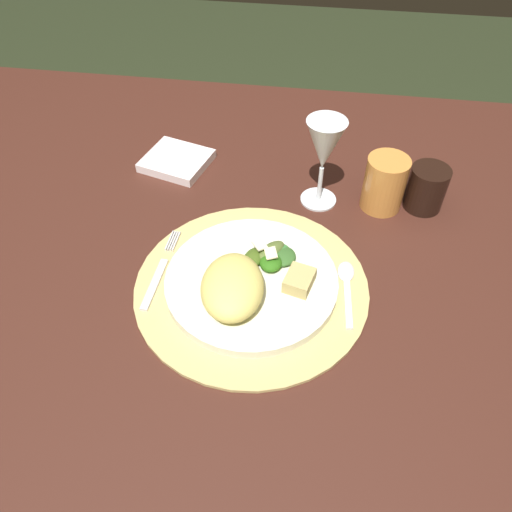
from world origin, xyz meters
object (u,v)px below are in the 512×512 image
Objects in this scene: dining_table at (222,290)px; dinner_plate at (251,281)px; spoon at (347,282)px; fork at (160,272)px; dark_tumbler at (426,188)px; wine_glass at (324,148)px; amber_tumbler at (384,183)px; napkin at (177,161)px.

dining_table is 5.42× the size of dinner_plate.
dining_table is at bearing 161.98° from spoon.
dark_tumbler is (0.43, 0.24, 0.03)m from fork.
dinner_plate reaches higher than dining_table.
dinner_plate is 0.27m from wine_glass.
fork is (-0.15, 0.00, -0.01)m from dinner_plate.
fork is at bearing 179.08° from dinner_plate.
amber_tumbler is (0.06, 0.20, 0.04)m from spoon.
amber_tumbler reaches higher than spoon.
dark_tumbler is at bearing 21.75° from dining_table.
dining_table is 8.49× the size of fork.
dark_tumbler reaches higher than spoon.
napkin is (-0.05, 0.30, 0.00)m from fork.
spoon is 1.64× the size of dark_tumbler.
dark_tumbler is at bearing 28.80° from fork.
fork is 0.30m from napkin.
napkin is at bearing 170.44° from amber_tumbler.
wine_glass reaches higher than dark_tumbler.
wine_glass reaches higher than fork.
spoon is (0.30, 0.02, -0.00)m from fork.
dinner_plate is at bearing -131.71° from amber_tumbler.
amber_tumbler is 0.08m from dark_tumbler.
amber_tumbler is at bearing 1.43° from wine_glass.
amber_tumbler is at bearing 74.35° from spoon.
fork is at bearing -151.20° from dark_tumbler.
napkin is at bearing 123.51° from dinner_plate.
wine_glass is at bearing 38.11° from dining_table.
dark_tumbler is (0.08, 0.01, -0.01)m from amber_tumbler.
wine_glass is at bearing 68.01° from dinner_plate.
napkin is at bearing 121.80° from dining_table.
wine_glass reaches higher than amber_tumbler.
dinner_plate is 0.37m from dark_tumbler.
dining_table is 0.20m from dinner_plate.
dining_table is at bearing 51.34° from fork.
dinner_plate is (0.07, -0.10, 0.15)m from dining_table.
amber_tumbler reaches higher than fork.
wine_glass is at bearing 42.98° from fork.
napkin is (-0.35, 0.27, 0.00)m from spoon.
dark_tumbler reaches higher than fork.
fork is 1.28× the size of spoon.
dinner_plate is 2.22× the size of napkin.
wine_glass is (-0.06, 0.20, 0.11)m from spoon.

